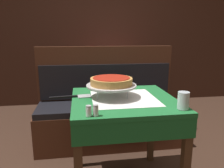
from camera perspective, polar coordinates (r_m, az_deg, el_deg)
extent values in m
cube|color=#1E6B33|center=(1.58, 3.08, -4.25)|extent=(0.74, 0.74, 0.03)
cube|color=white|center=(1.57, 3.09, -3.70)|extent=(0.46, 0.46, 0.00)
cube|color=#1E6B33|center=(1.60, 3.05, -6.94)|extent=(0.73, 0.73, 0.13)
cube|color=#4C331E|center=(1.55, 18.56, -20.15)|extent=(0.05, 0.05, 0.70)
cube|color=#4C331E|center=(1.99, -8.68, -11.89)|extent=(0.05, 0.05, 0.70)
cube|color=#4C331E|center=(2.09, 10.23, -10.70)|extent=(0.05, 0.05, 0.70)
cube|color=red|center=(3.29, 0.73, 4.61)|extent=(0.81, 0.81, 0.03)
cube|color=white|center=(3.29, 0.74, 4.89)|extent=(0.50, 0.50, 0.00)
cube|color=red|center=(3.30, 0.73, 2.98)|extent=(0.80, 0.80, 0.16)
cube|color=#4C331E|center=(2.97, -5.17, -3.48)|extent=(0.05, 0.05, 0.69)
cube|color=#4C331E|center=(3.09, 8.56, -2.89)|extent=(0.05, 0.05, 0.69)
cube|color=#4C331E|center=(3.68, -5.86, -0.30)|extent=(0.05, 0.05, 0.69)
cube|color=#4C331E|center=(3.78, 5.33, 0.08)|extent=(0.05, 0.05, 0.69)
cube|color=#4C2819|center=(2.43, -0.91, -10.93)|extent=(1.51, 0.48, 0.40)
cube|color=black|center=(2.34, -0.93, -5.81)|extent=(1.48, 0.47, 0.06)
cube|color=#4C2819|center=(2.47, -1.61, 2.95)|extent=(1.51, 0.06, 0.59)
cube|color=black|center=(2.44, -1.48, 0.73)|extent=(1.45, 0.02, 0.38)
cube|color=#3D2319|center=(3.76, -3.93, 13.15)|extent=(6.00, 0.04, 2.40)
cylinder|color=#ADADB2|center=(1.70, -0.76, -1.03)|extent=(0.01, 0.01, 0.08)
cylinder|color=#ADADB2|center=(1.52, -3.81, -2.81)|extent=(0.01, 0.01, 0.08)
cylinder|color=#ADADB2|center=(1.55, 4.07, -2.50)|extent=(0.01, 0.01, 0.08)
cylinder|color=#ADADB2|center=(1.58, -0.16, -0.85)|extent=(0.25, 0.25, 0.01)
cylinder|color=silver|center=(1.58, -0.16, -0.64)|extent=(0.35, 0.35, 0.01)
cylinder|color=silver|center=(1.57, -0.16, -0.35)|extent=(0.36, 0.36, 0.01)
cylinder|color=#C68E47|center=(1.57, -0.16, 0.70)|extent=(0.30, 0.30, 0.05)
cylinder|color=#A82314|center=(1.56, -0.16, 1.63)|extent=(0.27, 0.27, 0.01)
cube|color=#BCBCC1|center=(1.63, -7.25, -3.13)|extent=(0.11, 0.09, 0.00)
cube|color=black|center=(1.61, -12.52, -3.33)|extent=(0.20, 0.04, 0.01)
cylinder|color=silver|center=(1.40, 18.13, -4.11)|extent=(0.07, 0.07, 0.11)
cylinder|color=silver|center=(1.23, -6.11, -7.28)|extent=(0.03, 0.03, 0.05)
cylinder|color=#B7B7BC|center=(1.22, -6.14, -5.91)|extent=(0.03, 0.03, 0.01)
cylinder|color=silver|center=(1.23, -4.28, -7.16)|extent=(0.03, 0.03, 0.05)
cylinder|color=#B7B7BC|center=(1.22, -4.31, -5.74)|extent=(0.03, 0.03, 0.01)
cube|color=black|center=(3.27, 1.09, 5.12)|extent=(0.14, 0.14, 0.03)
cylinder|color=black|center=(3.26, 1.10, 6.35)|extent=(0.01, 0.01, 0.11)
cylinder|color=#99194C|center=(3.30, 0.96, 6.22)|extent=(0.04, 0.04, 0.09)
cylinder|color=red|center=(3.23, 0.47, 6.07)|extent=(0.04, 0.04, 0.09)
cylinder|color=white|center=(3.24, 1.85, 6.09)|extent=(0.04, 0.04, 0.09)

